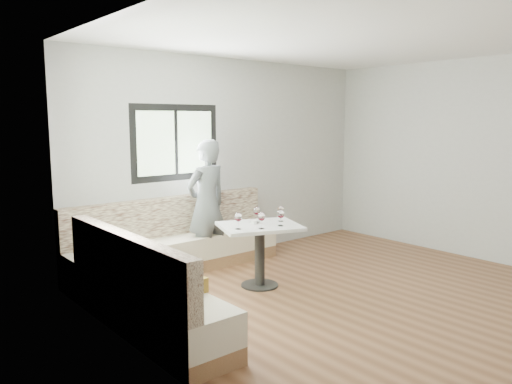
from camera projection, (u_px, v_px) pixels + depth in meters
room at (362, 171)px, 5.26m from camera, size 5.01×5.01×2.81m
banquette at (165, 264)px, 5.63m from camera, size 2.90×2.80×0.95m
table at (260, 240)px, 5.82m from camera, size 1.09×0.98×0.74m
person at (207, 205)px, 6.51m from camera, size 0.66×0.47×1.70m
olive_ramekin at (253, 222)px, 5.86m from camera, size 0.09×0.09×0.03m
wine_glass_a at (238, 218)px, 5.53m from camera, size 0.08×0.08×0.19m
wine_glass_b at (261, 217)px, 5.56m from camera, size 0.08×0.08×0.19m
wine_glass_c at (281, 214)px, 5.72m from camera, size 0.08×0.08×0.19m
wine_glass_d at (257, 212)px, 5.90m from camera, size 0.08×0.08×0.19m
wine_glass_e at (281, 210)px, 5.97m from camera, size 0.08×0.08×0.19m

